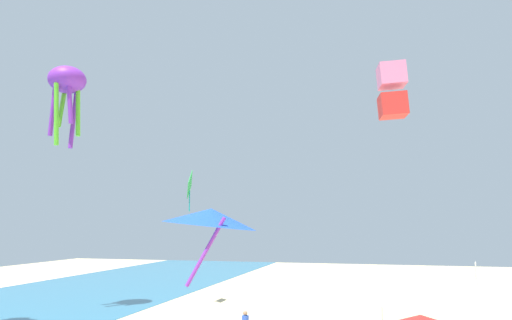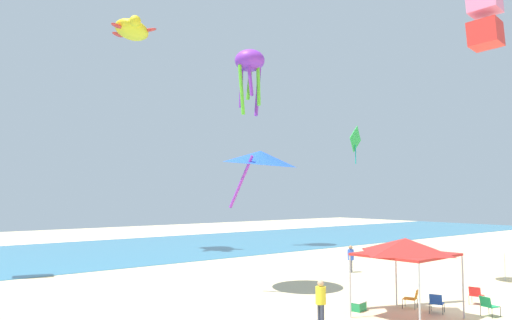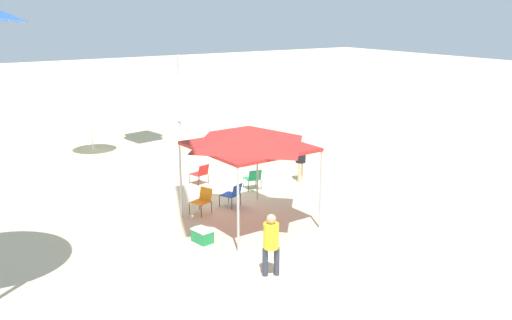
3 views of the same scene
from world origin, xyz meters
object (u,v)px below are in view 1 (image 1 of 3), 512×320
(kite_diamond_green, at_px, (190,186))
(kite_delta_blue, at_px, (210,217))
(kite_box_pink, at_px, (392,91))
(kite_octopus_purple, at_px, (67,84))
(banner_flag, at_px, (477,287))
(beach_umbrella, at_px, (382,301))

(kite_diamond_green, bearing_deg, kite_delta_blue, 179.74)
(kite_box_pink, distance_m, kite_octopus_purple, 24.67)
(banner_flag, xyz_separation_m, kite_delta_blue, (-15.53, 12.74, 4.32))
(banner_flag, relative_size, kite_box_pink, 1.30)
(beach_umbrella, xyz_separation_m, kite_delta_blue, (-12.50, 6.72, 4.95))
(kite_delta_blue, bearing_deg, beach_umbrella, -42.96)
(kite_box_pink, xyz_separation_m, kite_diamond_green, (8.81, 16.17, -4.49))
(banner_flag, xyz_separation_m, kite_box_pink, (-6.49, 5.01, 11.72))
(banner_flag, bearing_deg, kite_delta_blue, 140.62)
(beach_umbrella, height_order, kite_delta_blue, kite_delta_blue)
(kite_diamond_green, relative_size, kite_delta_blue, 0.71)
(kite_box_pink, bearing_deg, kite_delta_blue, 130.18)
(beach_umbrella, distance_m, kite_diamond_green, 17.88)
(kite_diamond_green, distance_m, kite_delta_blue, 19.95)
(beach_umbrella, distance_m, kite_box_pink, 12.87)
(beach_umbrella, distance_m, kite_octopus_purple, 27.98)
(kite_box_pink, bearing_deg, kite_diamond_green, 52.16)
(banner_flag, distance_m, kite_box_pink, 14.30)
(kite_diamond_green, height_order, kite_delta_blue, kite_diamond_green)
(beach_umbrella, xyz_separation_m, kite_diamond_green, (5.35, 15.15, 7.86))
(beach_umbrella, xyz_separation_m, kite_box_pink, (-3.46, -1.02, 12.35))
(kite_octopus_purple, xyz_separation_m, kite_diamond_green, (5.69, -8.10, -7.71))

